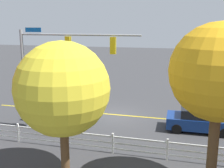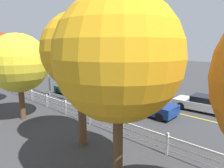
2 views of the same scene
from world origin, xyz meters
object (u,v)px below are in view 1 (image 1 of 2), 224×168
object	(u,v)px
car_2	(59,111)
tree_4	(62,89)
car_1	(199,120)
tree_2	(219,73)

from	to	relation	value
car_2	tree_4	world-z (taller)	tree_4
car_1	tree_2	bearing A→B (deg)	-89.48
tree_4	tree_2	bearing A→B (deg)	-175.22
car_2	tree_2	bearing A→B (deg)	-33.26
car_2	tree_2	distance (m)	12.59
car_2	tree_2	xyz separation A→B (m)	(-9.97, 6.34, 4.35)
car_2	tree_4	distance (m)	8.49
car_2	tree_2	size ratio (longest dim) A/B	0.64
car_1	tree_2	size ratio (longest dim) A/B	0.61
car_1	tree_4	world-z (taller)	tree_4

